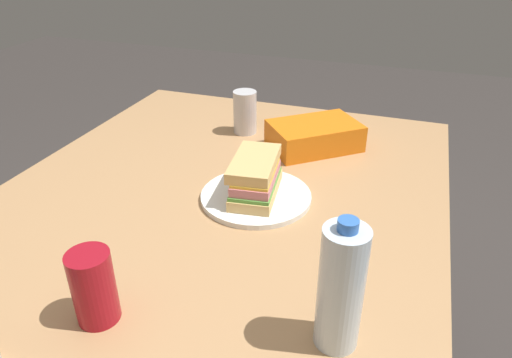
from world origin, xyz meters
TOP-DOWN VIEW (x-y plane):
  - dining_table at (0.00, 0.00)m, footprint 1.42×0.99m
  - paper_plate at (0.12, -0.09)m, footprint 0.24×0.24m
  - sandwich at (0.12, -0.09)m, footprint 0.19×0.12m
  - soda_can_red at (-0.30, 0.03)m, footprint 0.07×0.07m
  - chip_bag at (0.42, -0.15)m, footprint 0.26×0.27m
  - water_bottle_tall at (-0.22, -0.33)m, footprint 0.06×0.06m
  - soda_can_silver at (0.46, 0.06)m, footprint 0.07×0.07m

SIDE VIEW (x-z plane):
  - dining_table at x=0.00m, z-range 0.28..1.01m
  - paper_plate at x=0.12m, z-range 0.74..0.75m
  - chip_bag at x=0.42m, z-range 0.74..0.81m
  - sandwich at x=0.12m, z-range 0.75..0.83m
  - soda_can_red at x=-0.30m, z-range 0.74..0.86m
  - soda_can_silver at x=0.46m, z-range 0.74..0.86m
  - water_bottle_tall at x=-0.22m, z-range 0.73..0.94m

